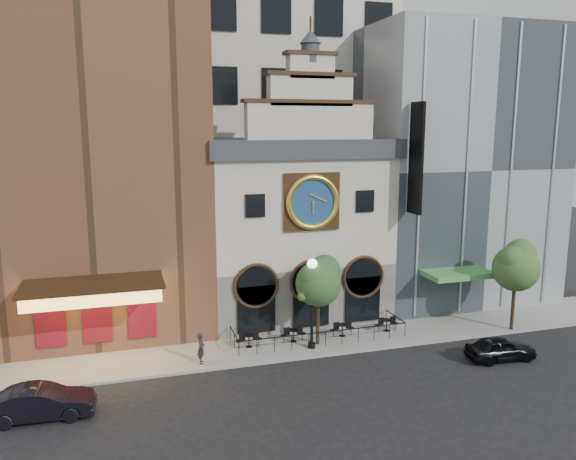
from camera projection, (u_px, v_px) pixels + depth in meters
The scene contains 17 objects.
ground at pixel (333, 356), 32.59m from camera, with size 120.00×120.00×0.00m, color black.
sidewalk at pixel (318, 339), 34.93m from camera, with size 44.00×5.00×0.15m, color gray.
clock_building at pixel (293, 221), 38.73m from camera, with size 12.60×8.78×18.65m.
theater_building at pixel (90, 135), 35.98m from camera, with size 14.00×15.60×25.00m.
retail_building at pixel (444, 165), 43.81m from camera, with size 14.00×14.40×20.00m.
office_tower at pixel (251, 44), 47.75m from camera, with size 20.00×16.00×40.00m, color beige.
cafe_railing at pixel (318, 331), 34.83m from camera, with size 10.60×2.60×0.90m, color black, non-canonical shape.
bistro_0 at pixel (249, 340), 33.48m from camera, with size 1.58×0.68×0.90m.
bistro_1 at pixel (293, 334), 34.32m from camera, with size 1.58×0.68×0.90m.
bistro_2 at pixel (342, 329), 35.24m from camera, with size 1.58×0.68×0.90m.
bistro_3 at pixel (387, 324), 36.10m from camera, with size 1.58×0.68×0.90m.
car_right at pixel (501, 348), 31.98m from camera, with size 1.61×4.00×1.36m, color black.
car_left at pixel (41, 403), 25.52m from camera, with size 1.64×4.70×1.55m, color black.
pedestrian at pixel (201, 348), 31.13m from camera, with size 0.64×0.42×1.76m, color black.
lamppost at pixel (312, 293), 32.82m from camera, with size 1.74×0.60×5.45m.
tree_left at pixel (319, 280), 33.36m from camera, with size 2.82×2.72×5.43m.
tree_right at pixel (516, 265), 35.75m from camera, with size 3.06×2.95×5.89m.
Camera 1 is at (-11.32, -28.64, 13.19)m, focal length 35.00 mm.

